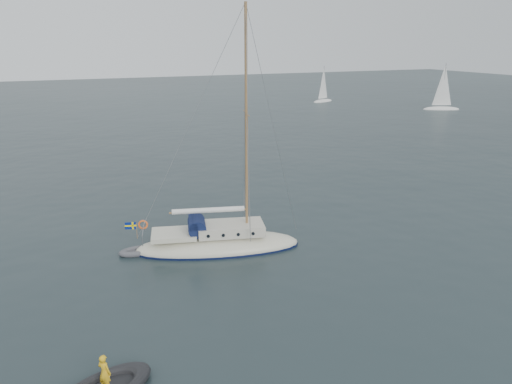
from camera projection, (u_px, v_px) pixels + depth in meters
name	position (u px, v px, depth m)	size (l,w,h in m)	color
ground	(244.00, 256.00, 30.18)	(300.00, 300.00, 0.00)	black
sailboat	(218.00, 232.00, 30.80)	(10.66, 3.19, 15.19)	beige
dinghy	(140.00, 251.00, 30.42)	(2.53, 1.14, 0.36)	#56555A
distant_yacht_c	(323.00, 86.00, 103.51)	(5.79, 3.09, 7.67)	silver
distant_yacht_b	(443.00, 89.00, 91.50)	(6.77, 3.61, 8.97)	silver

